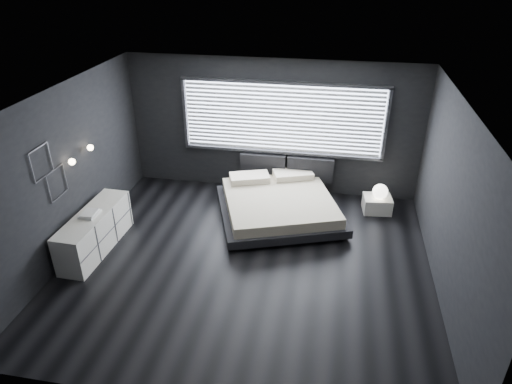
# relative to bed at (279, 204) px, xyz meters

# --- Properties ---
(room) EXTENTS (6.04, 6.00, 2.80)m
(room) POSITION_rel_bed_xyz_m (-0.31, -1.59, 1.13)
(room) COLOR black
(room) RESTS_ON ground
(window) EXTENTS (4.14, 0.09, 1.52)m
(window) POSITION_rel_bed_xyz_m (-0.11, 1.11, 1.34)
(window) COLOR white
(window) RESTS_ON ground
(headboard) EXTENTS (1.96, 0.16, 0.52)m
(headboard) POSITION_rel_bed_xyz_m (0.01, 1.05, 0.30)
(headboard) COLOR black
(headboard) RESTS_ON ground
(sconce_near) EXTENTS (0.18, 0.11, 0.11)m
(sconce_near) POSITION_rel_bed_xyz_m (-3.19, -1.54, 1.33)
(sconce_near) COLOR silver
(sconce_near) RESTS_ON ground
(sconce_far) EXTENTS (0.18, 0.11, 0.11)m
(sconce_far) POSITION_rel_bed_xyz_m (-3.19, -0.94, 1.33)
(sconce_far) COLOR silver
(sconce_far) RESTS_ON ground
(wall_art_upper) EXTENTS (0.01, 0.48, 0.48)m
(wall_art_upper) POSITION_rel_bed_xyz_m (-3.29, -2.14, 1.58)
(wall_art_upper) COLOR #47474C
(wall_art_upper) RESTS_ON ground
(wall_art_lower) EXTENTS (0.01, 0.48, 0.48)m
(wall_art_lower) POSITION_rel_bed_xyz_m (-3.29, -1.89, 1.11)
(wall_art_lower) COLOR #47474C
(wall_art_lower) RESTS_ON ground
(bed) EXTENTS (2.81, 2.75, 0.58)m
(bed) POSITION_rel_bed_xyz_m (0.00, 0.00, 0.00)
(bed) COLOR black
(bed) RESTS_ON ground
(nightstand) EXTENTS (0.58, 0.50, 0.31)m
(nightstand) POSITION_rel_bed_xyz_m (1.90, 0.56, -0.11)
(nightstand) COLOR white
(nightstand) RESTS_ON ground
(orb_lamp) EXTENTS (0.30, 0.30, 0.30)m
(orb_lamp) POSITION_rel_bed_xyz_m (1.92, 0.52, 0.19)
(orb_lamp) COLOR white
(orb_lamp) RESTS_ON nightstand
(dresser) EXTENTS (0.55, 1.78, 0.70)m
(dresser) POSITION_rel_bed_xyz_m (-2.96, -1.64, 0.08)
(dresser) COLOR white
(dresser) RESTS_ON ground
(book_stack) EXTENTS (0.27, 0.34, 0.07)m
(book_stack) POSITION_rel_bed_xyz_m (-2.96, -1.69, 0.47)
(book_stack) COLOR silver
(book_stack) RESTS_ON dresser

